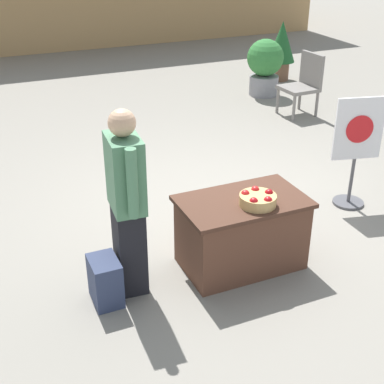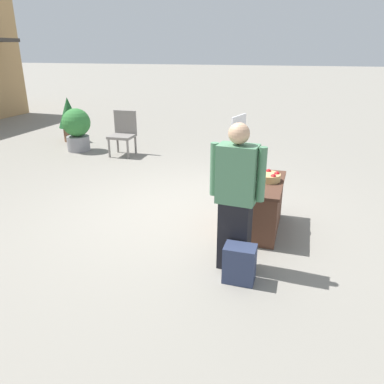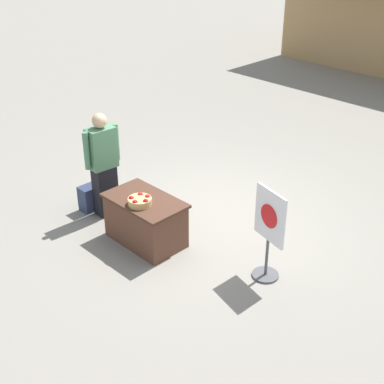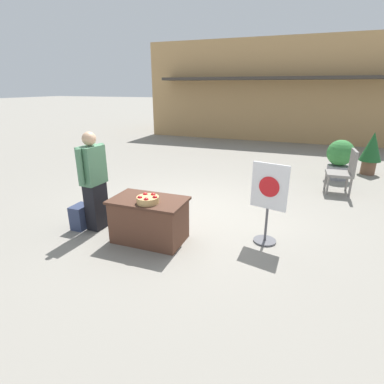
% 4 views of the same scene
% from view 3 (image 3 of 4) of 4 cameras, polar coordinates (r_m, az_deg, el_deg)
% --- Properties ---
extents(ground_plane, '(120.00, 120.00, 0.00)m').
position_cam_3_polar(ground_plane, '(8.51, 2.16, -2.66)').
color(ground_plane, gray).
extents(display_table, '(1.18, 0.71, 0.70)m').
position_cam_3_polar(display_table, '(7.76, -4.98, -3.03)').
color(display_table, brown).
rests_on(display_table, ground_plane).
extents(apple_basket, '(0.33, 0.33, 0.13)m').
position_cam_3_polar(apple_basket, '(7.43, -5.58, -0.95)').
color(apple_basket, tan).
rests_on(apple_basket, display_table).
extents(person_visitor, '(0.29, 0.61, 1.69)m').
position_cam_3_polar(person_visitor, '(8.33, -9.45, 2.94)').
color(person_visitor, black).
rests_on(person_visitor, ground_plane).
extents(backpack, '(0.24, 0.34, 0.42)m').
position_cam_3_polar(backpack, '(8.77, -10.76, -0.60)').
color(backpack, '#2D3856').
rests_on(backpack, ground_plane).
extents(poster_board, '(0.56, 0.36, 1.29)m').
position_cam_3_polar(poster_board, '(6.91, 8.19, -4.21)').
color(poster_board, '#4C4C51').
rests_on(poster_board, ground_plane).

